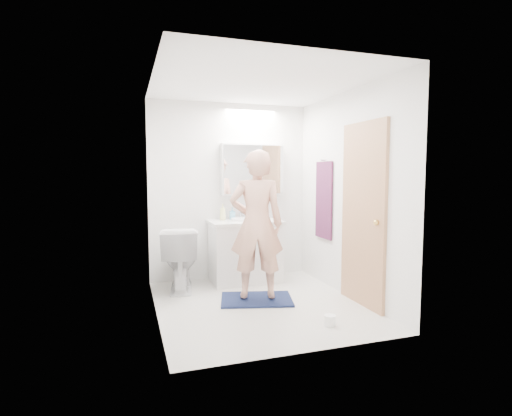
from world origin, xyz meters
name	(u,v)px	position (x,y,z in m)	size (l,w,h in m)	color
floor	(259,304)	(0.00, 0.00, 0.00)	(2.50, 2.50, 0.00)	silver
ceiling	(259,83)	(0.00, 0.00, 2.40)	(2.50, 2.50, 0.00)	white
wall_back	(230,191)	(0.00, 1.25, 1.20)	(2.50, 2.50, 0.00)	white
wall_front	(310,205)	(0.00, -1.25, 1.20)	(2.50, 2.50, 0.00)	white
wall_left	(154,198)	(-1.10, 0.00, 1.20)	(2.50, 2.50, 0.00)	white
wall_right	(348,195)	(1.10, 0.00, 1.20)	(2.50, 2.50, 0.00)	white
vanity_cabinet	(245,252)	(0.13, 0.96, 0.39)	(0.90, 0.55, 0.78)	white
countertop	(245,222)	(0.13, 0.96, 0.80)	(0.95, 0.58, 0.04)	white
sink_basin	(244,219)	(0.13, 0.99, 0.84)	(0.36, 0.36, 0.03)	white
faucet	(241,213)	(0.13, 1.19, 0.90)	(0.02, 0.02, 0.16)	silver
medicine_cabinet	(252,170)	(0.30, 1.18, 1.50)	(0.88, 0.14, 0.70)	white
mirror_panel	(254,169)	(0.30, 1.10, 1.50)	(0.84, 0.01, 0.66)	silver
toilet	(180,258)	(-0.75, 0.85, 0.40)	(0.45, 0.78, 0.80)	white
bath_rug	(257,299)	(0.02, 0.14, 0.01)	(0.80, 0.55, 0.02)	#13213D
person	(257,224)	(0.02, 0.14, 0.88)	(0.61, 0.40, 1.66)	tan
door	(363,215)	(1.08, -0.35, 1.00)	(0.04, 0.80, 2.00)	tan
door_knob	(376,222)	(1.04, -0.65, 0.95)	(0.06, 0.06, 0.06)	gold
towel	(324,200)	(1.08, 0.55, 1.10)	(0.02, 0.42, 1.00)	#101F34
towel_hook	(323,160)	(1.07, 0.55, 1.62)	(0.02, 0.02, 0.07)	silver
soap_bottle_a	(223,212)	(-0.14, 1.11, 0.93)	(0.08, 0.08, 0.22)	#EEED9A
soap_bottle_b	(232,214)	(0.00, 1.15, 0.90)	(0.07, 0.08, 0.16)	#62AED2
toothbrush_cup	(254,215)	(0.31, 1.12, 0.87)	(0.11, 0.11, 0.10)	#4450CD
toilet_paper_roll	(330,320)	(0.45, -0.80, 0.05)	(0.11, 0.11, 0.10)	white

